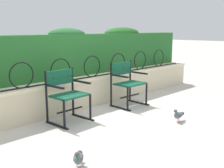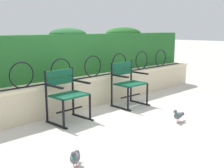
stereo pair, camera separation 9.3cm
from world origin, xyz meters
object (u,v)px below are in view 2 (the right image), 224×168
Objects in this scene: park_chair_right at (128,82)px; pigeon_near_chairs at (75,157)px; park_chair_left at (66,93)px; pigeon_far_side at (178,115)px.

park_chair_right is 2.65m from pigeon_near_chairs.
park_chair_left is 0.99× the size of park_chair_right.
park_chair_right is at bearing 29.64° from pigeon_near_chairs.
park_chair_right reaches higher than park_chair_left.
park_chair_left reaches higher than pigeon_far_side.
pigeon_near_chairs is (-0.88, -1.36, -0.35)m from park_chair_left.
park_chair_left is at bearing 133.18° from pigeon_far_side.
park_chair_right reaches higher than pigeon_near_chairs.
park_chair_left is 1.41m from park_chair_right.
park_chair_right is (1.41, -0.06, 0.00)m from park_chair_left.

